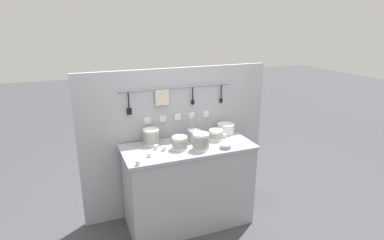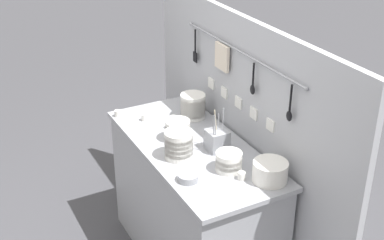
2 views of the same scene
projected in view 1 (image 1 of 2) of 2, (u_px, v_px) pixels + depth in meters
The scene contains 15 objects.
ground_plane at pixel (188, 220), 3.61m from camera, with size 20.00×20.00×0.00m, color #424247.
counter at pixel (188, 184), 3.47m from camera, with size 1.37×0.62×0.91m.
back_wall at pixel (177, 141), 3.66m from camera, with size 2.17×0.08×1.67m.
bowl_stack_short_front at pixel (180, 143), 3.23m from camera, with size 0.16×0.16×0.13m.
bowl_stack_nested_right at pixel (151, 137), 3.35m from camera, with size 0.17×0.17×0.17m.
bowl_stack_wide_centre at pixel (201, 141), 3.22m from camera, with size 0.17×0.17×0.17m.
bowl_stack_back_corner at pixel (216, 135), 3.48m from camera, with size 0.15×0.15×0.11m.
plate_stack at pixel (226, 129), 3.68m from camera, with size 0.20×0.20×0.11m.
steel_mixing_bowl at pixel (226, 146), 3.26m from camera, with size 0.12×0.12×0.04m.
cutlery_caddy at pixel (194, 135), 3.45m from camera, with size 0.12×0.12×0.28m.
cup_centre at pixel (149, 155), 3.06m from camera, with size 0.04×0.04×0.05m.
cup_front_left at pixel (164, 148), 3.21m from camera, with size 0.04×0.04×0.05m.
cup_edge_near at pixel (156, 147), 3.24m from camera, with size 0.04×0.04×0.05m.
cup_back_left at pixel (138, 163), 2.88m from camera, with size 0.04×0.04×0.05m.
cup_mid_row at pixel (225, 136), 3.54m from camera, with size 0.04×0.04×0.05m.
Camera 1 is at (-1.11, -2.90, 2.16)m, focal length 30.00 mm.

